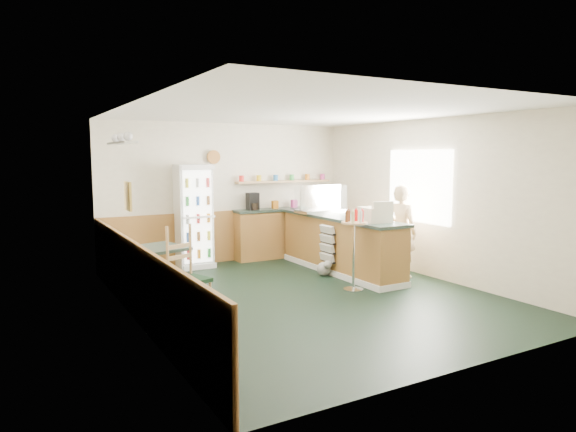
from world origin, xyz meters
TOP-DOWN VIEW (x-y plane):
  - ground at (0.00, 0.00)m, footprint 6.00×6.00m
  - room_envelope at (-0.23, 0.73)m, footprint 5.04×6.02m
  - service_counter at (1.35, 1.07)m, footprint 0.68×3.01m
  - back_counter at (1.19, 2.80)m, footprint 2.24×0.42m
  - drinks_fridge at (-0.78, 2.74)m, footprint 0.63×0.53m
  - display_case at (1.35, 1.72)m, footprint 0.90×0.47m
  - cash_register at (1.35, 0.12)m, footprint 0.46×0.47m
  - shopkeeper at (2.05, 0.26)m, footprint 0.49×0.60m
  - condiment_stand at (0.79, -0.07)m, footprint 0.40×0.40m
  - newspaper_rack at (0.99, 0.96)m, footprint 0.09×0.40m
  - cafe_table at (-2.05, 0.71)m, footprint 0.90×0.90m
  - cafe_chair at (-1.82, 0.06)m, footprint 0.56×0.57m
  - dog_doorstop at (0.93, 0.94)m, footprint 0.24×0.31m

SIDE VIEW (x-z plane):
  - ground at x=0.00m, z-range 0.00..0.00m
  - dog_doorstop at x=0.93m, z-range -0.01..0.28m
  - service_counter at x=1.35m, z-range -0.04..0.97m
  - back_counter at x=1.19m, z-range -0.30..1.39m
  - newspaper_rack at x=0.99m, z-range 0.23..0.88m
  - cafe_table at x=-2.05m, z-range 0.17..0.97m
  - cafe_chair at x=-1.82m, z-range 0.03..1.20m
  - shopkeeper at x=2.05m, z-range 0.00..1.58m
  - condiment_stand at x=0.79m, z-range 0.18..1.43m
  - drinks_fridge at x=-0.78m, z-range 0.00..1.91m
  - cash_register at x=1.35m, z-range 1.01..1.25m
  - display_case at x=1.35m, z-range 1.01..1.52m
  - room_envelope at x=-0.23m, z-range 0.16..2.88m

